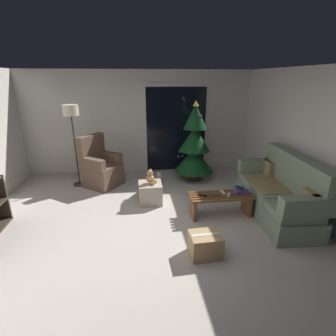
{
  "coord_description": "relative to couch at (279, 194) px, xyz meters",
  "views": [
    {
      "loc": [
        -0.13,
        -3.35,
        2.3
      ],
      "look_at": [
        0.4,
        0.7,
        0.85
      ],
      "focal_mm": 27.15,
      "sensor_mm": 36.0,
      "label": 1
    }
  ],
  "objects": [
    {
      "name": "remote_silver",
      "position": [
        -0.9,
        0.06,
        0.01
      ],
      "size": [
        0.11,
        0.16,
        0.02
      ],
      "primitive_type": "cube",
      "rotation": [
        0.0,
        0.0,
        5.78
      ],
      "color": "#ADADB2",
      "rests_on": "coffee_table"
    },
    {
      "name": "teddy_bear_honey",
      "position": [
        -2.2,
        0.75,
        0.12
      ],
      "size": [
        0.22,
        0.21,
        0.29
      ],
      "color": "tan",
      "rests_on": "ottoman"
    },
    {
      "name": "patio_door_frame",
      "position": [
        -1.41,
        2.61,
        0.7
      ],
      "size": [
        1.6,
        0.02,
        2.2
      ],
      "primitive_type": "cube",
      "color": "silver",
      "rests_on": "ground"
    },
    {
      "name": "remote_white",
      "position": [
        -0.97,
        0.18,
        0.01
      ],
      "size": [
        0.06,
        0.16,
        0.02
      ],
      "primitive_type": "cube",
      "rotation": [
        0.0,
        0.0,
        0.1
      ],
      "color": "silver",
      "rests_on": "coffee_table"
    },
    {
      "name": "cardboard_box_taped_mid_floor",
      "position": [
        -1.57,
        -0.92,
        -0.24
      ],
      "size": [
        0.43,
        0.35,
        0.33
      ],
      "color": "tan",
      "rests_on": "ground"
    },
    {
      "name": "ground_plane",
      "position": [
        -2.32,
        -0.37,
        -0.4
      ],
      "size": [
        7.0,
        7.0,
        0.0
      ],
      "primitive_type": "plane",
      "color": "#BCB2A8"
    },
    {
      "name": "remote_graphite",
      "position": [
        -1.13,
        0.05,
        0.01
      ],
      "size": [
        0.16,
        0.05,
        0.02
      ],
      "primitive_type": "cube",
      "rotation": [
        0.0,
        0.0,
        1.53
      ],
      "color": "#333338",
      "rests_on": "coffee_table"
    },
    {
      "name": "couch",
      "position": [
        0.0,
        0.0,
        0.0
      ],
      "size": [
        0.91,
        1.99,
        1.08
      ],
      "color": "gray",
      "rests_on": "ground"
    },
    {
      "name": "wall_back",
      "position": [
        -2.32,
        2.69,
        0.85
      ],
      "size": [
        5.72,
        0.12,
        2.5
      ],
      "primitive_type": "cube",
      "color": "silver",
      "rests_on": "ground"
    },
    {
      "name": "armchair",
      "position": [
        -3.25,
        1.76,
        0.0
      ],
      "size": [
        0.96,
        0.96,
        1.13
      ],
      "color": "brown",
      "rests_on": "ground"
    },
    {
      "name": "remote_black",
      "position": [
        -1.35,
        0.1,
        0.01
      ],
      "size": [
        0.15,
        0.13,
        0.02
      ],
      "primitive_type": "cube",
      "rotation": [
        0.0,
        0.0,
        0.94
      ],
      "color": "black",
      "rests_on": "coffee_table"
    },
    {
      "name": "patio_door_glass",
      "position": [
        -1.41,
        2.6,
        0.65
      ],
      "size": [
        1.5,
        0.02,
        2.1
      ],
      "primitive_type": "cube",
      "color": "black",
      "rests_on": "ground"
    },
    {
      "name": "teddy_bear_cream_by_tree",
      "position": [
        -1.96,
        1.67,
        -0.28
      ],
      "size": [
        0.21,
        0.21,
        0.29
      ],
      "color": "beige",
      "rests_on": "ground"
    },
    {
      "name": "book_stack",
      "position": [
        -0.67,
        0.13,
        0.04
      ],
      "size": [
        0.27,
        0.24,
        0.11
      ],
      "color": "#6B3D7A",
      "rests_on": "coffee_table"
    },
    {
      "name": "floor_lamp",
      "position": [
        -3.76,
        1.84,
        1.11
      ],
      "size": [
        0.32,
        0.32,
        1.78
      ],
      "color": "#2D2D30",
      "rests_on": "ground"
    },
    {
      "name": "coffee_table",
      "position": [
        -1.02,
        0.1,
        -0.14
      ],
      "size": [
        1.1,
        0.4,
        0.4
      ],
      "color": "brown",
      "rests_on": "ground"
    },
    {
      "name": "wall_right",
      "position": [
        0.54,
        -0.37,
        0.85
      ],
      "size": [
        0.12,
        6.0,
        2.5
      ],
      "primitive_type": "cube",
      "color": "silver",
      "rests_on": "ground"
    },
    {
      "name": "cell_phone",
      "position": [
        -0.69,
        0.11,
        0.11
      ],
      "size": [
        0.13,
        0.16,
        0.01
      ],
      "primitive_type": "cube",
      "rotation": [
        0.0,
        0.0,
        0.5
      ],
      "color": "black",
      "rests_on": "book_stack"
    },
    {
      "name": "ottoman",
      "position": [
        -2.21,
        0.76,
        -0.2
      ],
      "size": [
        0.44,
        0.44,
        0.4
      ],
      "primitive_type": "cube",
      "color": "#B2A893",
      "rests_on": "ground"
    },
    {
      "name": "christmas_tree",
      "position": [
        -1.11,
        1.82,
        0.42
      ],
      "size": [
        0.9,
        0.9,
        1.84
      ],
      "color": "#4C1E19",
      "rests_on": "ground"
    }
  ]
}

